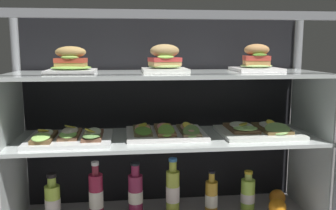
# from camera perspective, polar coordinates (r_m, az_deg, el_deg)

# --- Properties ---
(case_frame) EXTENTS (1.38, 0.45, 0.93)m
(case_frame) POSITION_cam_1_polar(r_m,az_deg,el_deg) (1.68, -0.45, -0.78)
(case_frame) COLOR gray
(case_frame) RESTS_ON ground
(riser_lower_tier) EXTENTS (1.30, 0.38, 0.36)m
(riser_lower_tier) POSITION_cam_1_polar(r_m,az_deg,el_deg) (1.65, -0.00, -11.50)
(riser_lower_tier) COLOR silver
(riser_lower_tier) RESTS_ON case_base_deck
(shelf_lower_glass) EXTENTS (1.32, 0.39, 0.02)m
(shelf_lower_glass) POSITION_cam_1_polar(r_m,az_deg,el_deg) (1.59, -0.00, -5.19)
(shelf_lower_glass) COLOR silver
(shelf_lower_glass) RESTS_ON riser_lower_tier
(riser_upper_tier) EXTENTS (1.30, 0.38, 0.26)m
(riser_upper_tier) POSITION_cam_1_polar(r_m,az_deg,el_deg) (1.57, -0.00, -0.27)
(riser_upper_tier) COLOR silver
(riser_upper_tier) RESTS_ON shelf_lower_glass
(shelf_upper_glass) EXTENTS (1.32, 0.39, 0.02)m
(shelf_upper_glass) POSITION_cam_1_polar(r_m,az_deg,el_deg) (1.55, -0.00, 4.78)
(shelf_upper_glass) COLOR silver
(shelf_upper_glass) RESTS_ON riser_upper_tier
(plated_roll_sandwich_left_of_center) EXTENTS (0.20, 0.20, 0.11)m
(plated_roll_sandwich_left_of_center) POSITION_cam_1_polar(r_m,az_deg,el_deg) (1.56, -14.78, 6.18)
(plated_roll_sandwich_left_of_center) COLOR white
(plated_roll_sandwich_left_of_center) RESTS_ON shelf_upper_glass
(plated_roll_sandwich_far_right) EXTENTS (0.19, 0.19, 0.12)m
(plated_roll_sandwich_far_right) POSITION_cam_1_polar(r_m,az_deg,el_deg) (1.57, -0.50, 6.75)
(plated_roll_sandwich_far_right) COLOR white
(plated_roll_sandwich_far_right) RESTS_ON shelf_upper_glass
(plated_roll_sandwich_near_left_corner) EXTENTS (0.20, 0.20, 0.12)m
(plated_roll_sandwich_near_left_corner) POSITION_cam_1_polar(r_m,az_deg,el_deg) (1.69, 13.51, 6.61)
(plated_roll_sandwich_near_left_corner) COLOR white
(plated_roll_sandwich_near_left_corner) RESTS_ON shelf_upper_glass
(open_sandwich_tray_right_of_center) EXTENTS (0.34, 0.28, 0.06)m
(open_sandwich_tray_right_of_center) POSITION_cam_1_polar(r_m,az_deg,el_deg) (1.57, -15.02, -4.75)
(open_sandwich_tray_right_of_center) COLOR white
(open_sandwich_tray_right_of_center) RESTS_ON shelf_lower_glass
(open_sandwich_tray_far_right) EXTENTS (0.34, 0.28, 0.06)m
(open_sandwich_tray_far_right) POSITION_cam_1_polar(r_m,az_deg,el_deg) (1.61, -0.28, -4.09)
(open_sandwich_tray_far_right) COLOR white
(open_sandwich_tray_far_right) RESTS_ON shelf_lower_glass
(open_sandwich_tray_mid_left) EXTENTS (0.34, 0.28, 0.06)m
(open_sandwich_tray_mid_left) POSITION_cam_1_polar(r_m,az_deg,el_deg) (1.68, 13.73, -3.75)
(open_sandwich_tray_mid_left) COLOR white
(open_sandwich_tray_mid_left) RESTS_ON shelf_lower_glass
(juice_bottle_back_center) EXTENTS (0.07, 0.07, 0.21)m
(juice_bottle_back_center) POSITION_cam_1_polar(r_m,az_deg,el_deg) (1.75, -17.41, -14.00)
(juice_bottle_back_center) COLOR #B8DA47
(juice_bottle_back_center) RESTS_ON case_base_deck
(juice_bottle_tucked_behind) EXTENTS (0.06, 0.06, 0.26)m
(juice_bottle_tucked_behind) POSITION_cam_1_polar(r_m,az_deg,el_deg) (1.72, -11.07, -13.55)
(juice_bottle_tucked_behind) COLOR #9F1F3D
(juice_bottle_tucked_behind) RESTS_ON case_base_deck
(juice_bottle_front_left_end) EXTENTS (0.07, 0.07, 0.24)m
(juice_bottle_front_left_end) POSITION_cam_1_polar(r_m,az_deg,el_deg) (1.73, -5.05, -13.38)
(juice_bottle_front_left_end) COLOR #902549
(juice_bottle_front_left_end) RESTS_ON case_base_deck
(juice_bottle_front_right_end) EXTENTS (0.06, 0.06, 0.26)m
(juice_bottle_front_right_end) POSITION_cam_1_polar(r_m,az_deg,el_deg) (1.74, 0.74, -13.06)
(juice_bottle_front_right_end) COLOR #BFCF47
(juice_bottle_front_right_end) RESTS_ON case_base_deck
(juice_bottle_front_middle) EXTENTS (0.06, 0.06, 0.19)m
(juice_bottle_front_middle) POSITION_cam_1_polar(r_m,az_deg,el_deg) (1.77, 6.73, -13.83)
(juice_bottle_front_middle) COLOR gold
(juice_bottle_front_middle) RESTS_ON case_base_deck
(juice_bottle_front_fourth) EXTENTS (0.07, 0.07, 0.18)m
(juice_bottle_front_fourth) POSITION_cam_1_polar(r_m,az_deg,el_deg) (1.82, 12.24, -13.27)
(juice_bottle_front_fourth) COLOR #ADD94A
(juice_bottle_front_fourth) RESTS_ON case_base_deck
(orange_fruit_beside_bottles) EXTENTS (0.08, 0.08, 0.08)m
(orange_fruit_beside_bottles) POSITION_cam_1_polar(r_m,az_deg,el_deg) (1.91, 16.56, -13.55)
(orange_fruit_beside_bottles) COLOR orange
(orange_fruit_beside_bottles) RESTS_ON case_base_deck
(orange_fruit_near_left_post) EXTENTS (0.08, 0.08, 0.08)m
(orange_fruit_near_left_post) POSITION_cam_1_polar(r_m,az_deg,el_deg) (1.80, 16.58, -14.90)
(orange_fruit_near_left_post) COLOR orange
(orange_fruit_near_left_post) RESTS_ON case_base_deck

